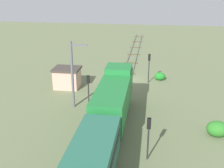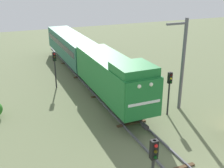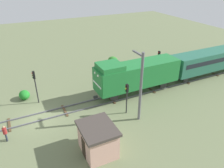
% 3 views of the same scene
% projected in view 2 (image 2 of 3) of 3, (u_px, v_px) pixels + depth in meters
% --- Properties ---
extents(locomotive, '(2.90, 11.60, 4.60)m').
position_uv_depth(locomotive, '(113.00, 76.00, 23.47)').
color(locomotive, '#1E7233').
rests_on(locomotive, railway_track).
extents(passenger_car_leading, '(2.84, 14.00, 3.66)m').
position_uv_depth(passenger_car_leading, '(71.00, 45.00, 35.02)').
color(passenger_car_leading, '#26604C').
rests_on(passenger_car_leading, railway_track).
extents(traffic_signal_near, '(0.32, 0.34, 4.15)m').
position_uv_depth(traffic_signal_near, '(153.00, 166.00, 12.10)').
color(traffic_signal_near, '#262628').
rests_on(traffic_signal_near, ground).
extents(traffic_signal_mid, '(0.32, 0.34, 3.62)m').
position_uv_depth(traffic_signal_mid, '(169.00, 86.00, 21.97)').
color(traffic_signal_mid, '#262628').
rests_on(traffic_signal_mid, ground).
extents(traffic_signal_far, '(0.32, 0.34, 3.71)m').
position_uv_depth(traffic_signal_far, '(55.00, 63.00, 27.50)').
color(traffic_signal_far, '#262628').
rests_on(traffic_signal_far, ground).
extents(catenary_mast, '(1.94, 0.28, 7.60)m').
position_uv_depth(catenary_mast, '(182.00, 63.00, 22.56)').
color(catenary_mast, '#595960').
rests_on(catenary_mast, ground).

